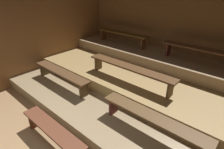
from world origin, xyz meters
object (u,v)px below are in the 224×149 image
object	(u,v)px
bench_lower_right	(152,119)
bench_upper_right	(200,51)
bench_middle_center	(129,69)
bench_lower_left	(61,74)
bench_upper_left	(122,35)
bench_floor_center	(53,131)

from	to	relation	value
bench_lower_right	bench_upper_right	xyz separation A→B (m)	(-0.09, 2.38, 0.58)
bench_middle_center	bench_upper_right	bearing A→B (deg)	55.24
bench_lower_left	bench_upper_left	size ratio (longest dim) A/B	1.04
bench_floor_center	bench_upper_right	size ratio (longest dim) A/B	0.86
bench_floor_center	bench_lower_right	xyz separation A→B (m)	(1.34, 1.13, 0.30)
bench_upper_left	bench_lower_right	bearing A→B (deg)	-42.83
bench_lower_right	bench_upper_left	bearing A→B (deg)	137.17
bench_lower_left	bench_floor_center	bearing A→B (deg)	-40.55
bench_lower_right	bench_middle_center	distance (m)	1.46
bench_middle_center	bench_lower_right	bearing A→B (deg)	-37.44
bench_middle_center	bench_floor_center	bearing A→B (deg)	-95.76
bench_floor_center	bench_upper_left	world-z (taller)	bench_upper_left
bench_lower_right	bench_floor_center	bearing A→B (deg)	-139.87
bench_lower_left	bench_middle_center	distance (m)	1.78
bench_upper_right	bench_lower_left	bearing A→B (deg)	-137.17
bench_floor_center	bench_middle_center	world-z (taller)	bench_middle_center
bench_upper_left	bench_lower_left	bearing A→B (deg)	-92.13
bench_middle_center	bench_upper_left	bearing A→B (deg)	133.46
bench_lower_left	bench_lower_right	world-z (taller)	same
bench_lower_left	bench_upper_left	world-z (taller)	bench_upper_left
bench_upper_left	bench_upper_right	size ratio (longest dim) A/B	1.00
bench_lower_left	bench_lower_right	distance (m)	2.66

